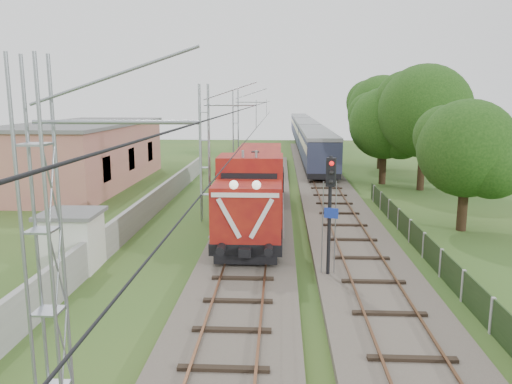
# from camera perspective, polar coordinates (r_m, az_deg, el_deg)

# --- Properties ---
(ground) EXTENTS (140.00, 140.00, 0.00)m
(ground) POSITION_cam_1_polar(r_m,az_deg,el_deg) (18.30, -1.89, -12.53)
(ground) COLOR #2F5720
(ground) RESTS_ON ground
(track_main) EXTENTS (4.20, 70.00, 0.45)m
(track_main) POSITION_cam_1_polar(r_m,az_deg,el_deg) (24.82, -0.56, -5.75)
(track_main) COLOR #6B6054
(track_main) RESTS_ON ground
(track_side) EXTENTS (4.20, 80.00, 0.45)m
(track_side) POSITION_cam_1_polar(r_m,az_deg,el_deg) (37.60, 8.26, -0.18)
(track_side) COLOR #6B6054
(track_side) RESTS_ON ground
(catenary) EXTENTS (3.31, 70.00, 8.00)m
(catenary) POSITION_cam_1_polar(r_m,az_deg,el_deg) (29.26, -5.77, 4.44)
(catenary) COLOR gray
(catenary) RESTS_ON ground
(boundary_wall) EXTENTS (0.25, 40.00, 1.50)m
(boundary_wall) POSITION_cam_1_polar(r_m,az_deg,el_deg) (30.53, -12.27, -1.77)
(boundary_wall) COLOR #9E9E99
(boundary_wall) RESTS_ON ground
(station_building) EXTENTS (8.40, 20.40, 5.22)m
(station_building) POSITION_cam_1_polar(r_m,az_deg,el_deg) (44.18, -19.03, 4.18)
(station_building) COLOR #B47661
(station_building) RESTS_ON ground
(fence) EXTENTS (0.12, 32.00, 1.20)m
(fence) POSITION_cam_1_polar(r_m,az_deg,el_deg) (21.85, 20.40, -7.62)
(fence) COLOR black
(fence) RESTS_ON ground
(locomotive) EXTENTS (3.06, 17.48, 4.44)m
(locomotive) POSITION_cam_1_polar(r_m,az_deg,el_deg) (28.71, -0.03, 0.81)
(locomotive) COLOR black
(locomotive) RESTS_ON ground
(coach_rake) EXTENTS (2.91, 64.84, 3.36)m
(coach_rake) POSITION_cam_1_polar(r_m,az_deg,el_deg) (73.09, 5.70, 6.92)
(coach_rake) COLOR black
(coach_rake) RESTS_ON ground
(signal_post) EXTENTS (0.54, 0.43, 5.03)m
(signal_post) POSITION_cam_1_polar(r_m,az_deg,el_deg) (19.48, 8.48, -0.55)
(signal_post) COLOR black
(signal_post) RESTS_ON ground
(relay_hut) EXTENTS (2.50, 2.50, 2.51)m
(relay_hut) POSITION_cam_1_polar(r_m,az_deg,el_deg) (22.70, -20.23, -5.17)
(relay_hut) COLOR silver
(relay_hut) RESTS_ON ground
(tree_a) EXTENTS (5.54, 5.28, 7.19)m
(tree_a) POSITION_cam_1_polar(r_m,az_deg,el_deg) (29.19, 23.11, 4.48)
(tree_a) COLOR #3D2919
(tree_a) RESTS_ON ground
(tree_b) EXTENTS (7.57, 7.21, 9.81)m
(tree_b) POSITION_cam_1_polar(r_m,az_deg,el_deg) (41.16, 18.86, 8.63)
(tree_b) COLOR #3D2919
(tree_b) RESTS_ON ground
(tree_c) EXTENTS (6.25, 5.95, 8.10)m
(tree_c) POSITION_cam_1_polar(r_m,az_deg,el_deg) (43.30, 14.60, 7.51)
(tree_c) COLOR #3D2919
(tree_c) RESTS_ON ground
(tree_d) EXTENTS (7.32, 6.97, 9.49)m
(tree_d) POSITION_cam_1_polar(r_m,az_deg,el_deg) (52.75, 14.30, 8.99)
(tree_d) COLOR #3D2919
(tree_d) RESTS_ON ground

